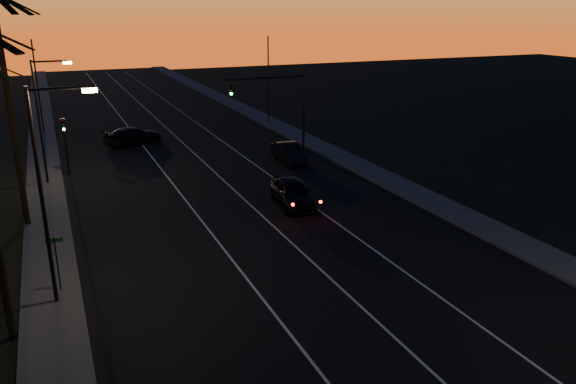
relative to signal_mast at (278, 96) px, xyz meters
name	(u,v)px	position (x,y,z in m)	size (l,w,h in m)	color
road	(235,198)	(-7.14, -9.99, -4.78)	(20.00, 170.00, 0.01)	black
sidewalk_left	(47,222)	(-18.34, -9.99, -4.70)	(2.40, 170.00, 0.16)	#3C3C39
sidewalk_right	(383,177)	(4.06, -9.99, -4.70)	(2.40, 170.00, 0.16)	#3C3C39
lane_stripe_left	(189,204)	(-10.14, -9.99, -4.76)	(0.12, 160.00, 0.01)	silver
lane_stripe_mid	(242,197)	(-6.64, -9.99, -4.76)	(0.12, 160.00, 0.01)	silver
lane_stripe_right	(291,191)	(-3.14, -9.99, -4.76)	(0.12, 160.00, 0.01)	silver
palm_far	(7,90)	(-19.34, -9.99, 2.83)	(4.25, 4.16, 12.53)	black
streetlight_left_near	(48,181)	(-17.84, -19.99, 0.54)	(2.55, 0.26, 9.00)	black
streetlight_left_far	(43,112)	(-17.82, -1.99, 0.28)	(2.55, 0.26, 8.50)	black
street_sign	(56,258)	(-17.94, -18.99, -3.13)	(0.70, 0.06, 2.60)	black
signal_mast	(278,96)	(0.00, 0.00, 0.00)	(7.10, 0.41, 7.00)	black
signal_post	(65,136)	(-16.64, -0.01, -1.89)	(0.28, 0.37, 4.20)	black
far_pole_left	(38,88)	(-18.14, 15.01, -0.28)	(0.14, 0.14, 9.00)	black
far_pole_right	(268,80)	(3.86, 12.01, -0.28)	(0.14, 0.14, 9.00)	black
lead_car	(292,192)	(-4.22, -12.63, -3.94)	(2.55, 5.61, 1.66)	black
right_car	(289,153)	(-0.38, -3.22, -4.01)	(1.90, 4.71, 1.52)	black
cross_car	(133,136)	(-10.77, 7.88, -4.00)	(5.76, 4.18, 1.55)	black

